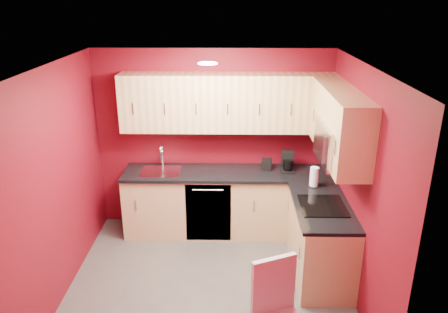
{
  "coord_description": "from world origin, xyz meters",
  "views": [
    {
      "loc": [
        0.25,
        -4.22,
        3.17
      ],
      "look_at": [
        0.16,
        0.55,
        1.37
      ],
      "focal_mm": 35.0,
      "sensor_mm": 36.0,
      "label": 1
    }
  ],
  "objects_px": {
    "paper_towel": "(314,177)",
    "napkin_holder": "(267,164)",
    "coffee_maker": "(288,162)",
    "sink": "(161,169)",
    "microwave": "(339,143)"
  },
  "relations": [
    {
      "from": "coffee_maker",
      "to": "sink",
      "type": "bearing_deg",
      "value": 179.25
    },
    {
      "from": "microwave",
      "to": "coffee_maker",
      "type": "xyz_separation_m",
      "value": [
        -0.39,
        1.01,
        -0.61
      ]
    },
    {
      "from": "sink",
      "to": "paper_towel",
      "type": "bearing_deg",
      "value": -13.16
    },
    {
      "from": "coffee_maker",
      "to": "paper_towel",
      "type": "relative_size",
      "value": 1.09
    },
    {
      "from": "microwave",
      "to": "napkin_holder",
      "type": "xyz_separation_m",
      "value": [
        -0.66,
        1.08,
        -0.68
      ]
    },
    {
      "from": "napkin_holder",
      "to": "paper_towel",
      "type": "distance_m",
      "value": 0.77
    },
    {
      "from": "paper_towel",
      "to": "napkin_holder",
      "type": "bearing_deg",
      "value": 135.1
    },
    {
      "from": "sink",
      "to": "napkin_holder",
      "type": "relative_size",
      "value": 3.64
    },
    {
      "from": "napkin_holder",
      "to": "microwave",
      "type": "bearing_deg",
      "value": -58.52
    },
    {
      "from": "napkin_holder",
      "to": "paper_towel",
      "type": "height_order",
      "value": "paper_towel"
    },
    {
      "from": "sink",
      "to": "coffee_maker",
      "type": "relative_size",
      "value": 1.91
    },
    {
      "from": "coffee_maker",
      "to": "paper_towel",
      "type": "height_order",
      "value": "coffee_maker"
    },
    {
      "from": "coffee_maker",
      "to": "napkin_holder",
      "type": "xyz_separation_m",
      "value": [
        -0.28,
        0.07,
        -0.06
      ]
    },
    {
      "from": "napkin_holder",
      "to": "coffee_maker",
      "type": "bearing_deg",
      "value": -15.11
    },
    {
      "from": "microwave",
      "to": "paper_towel",
      "type": "xyz_separation_m",
      "value": [
        -0.12,
        0.54,
        -0.63
      ]
    }
  ]
}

